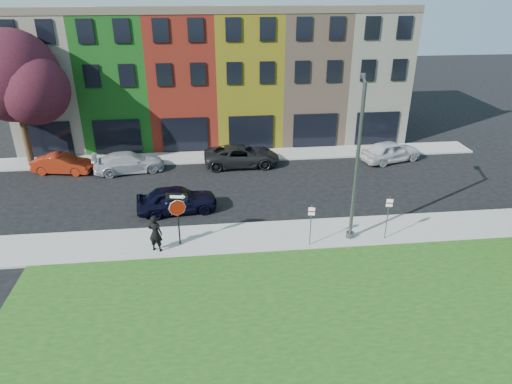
{
  "coord_description": "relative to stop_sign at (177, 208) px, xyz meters",
  "views": [
    {
      "loc": [
        -3.25,
        -17.31,
        12.34
      ],
      "look_at": [
        -0.93,
        4.0,
        2.18
      ],
      "focal_mm": 32.0,
      "sensor_mm": 36.0,
      "label": 1
    }
  ],
  "objects": [
    {
      "name": "parked_car_silver",
      "position": [
        -3.9,
        10.23,
        -1.46
      ],
      "size": [
        3.74,
        5.51,
        1.39
      ],
      "primitive_type": "imported",
      "rotation": [
        0.0,
        0.0,
        1.76
      ],
      "color": "#B5B4B9",
      "rests_on": "ground"
    },
    {
      "name": "sedan_near",
      "position": [
        -0.31,
        3.82,
        -1.38
      ],
      "size": [
        2.96,
        4.99,
        1.55
      ],
      "primitive_type": "imported",
      "rotation": [
        0.0,
        0.0,
        1.7
      ],
      "color": "black",
      "rests_on": "ground"
    },
    {
      "name": "rowhouse_block",
      "position": [
        2.43,
        18.55,
        2.84
      ],
      "size": [
        30.0,
        10.12,
        10.0
      ],
      "color": "beige",
      "rests_on": "ground"
    },
    {
      "name": "sidewalk_far",
      "position": [
        1.93,
        12.37,
        -2.09
      ],
      "size": [
        40.0,
        2.4,
        0.12
      ],
      "primitive_type": "cube",
      "color": "gray",
      "rests_on": "ground"
    },
    {
      "name": "man",
      "position": [
        -1.11,
        -0.44,
        -1.07
      ],
      "size": [
        0.98,
        0.89,
        1.92
      ],
      "primitive_type": "imported",
      "rotation": [
        0.0,
        0.0,
        2.81
      ],
      "color": "black",
      "rests_on": "sidewalk_near"
    },
    {
      "name": "parking_sign_b",
      "position": [
        10.46,
        -0.55,
        -0.56
      ],
      "size": [
        0.32,
        0.11,
        2.37
      ],
      "rotation": [
        0.0,
        0.0,
        -0.17
      ],
      "color": "#4D5053",
      "rests_on": "sidewalk_near"
    },
    {
      "name": "parked_car_white",
      "position": [
        14.9,
        10.2,
        -1.38
      ],
      "size": [
        4.32,
        5.51,
        1.53
      ],
      "primitive_type": "imported",
      "rotation": [
        0.0,
        0.0,
        1.87
      ],
      "color": "silver",
      "rests_on": "ground"
    },
    {
      "name": "street_lamp",
      "position": [
        8.75,
        -0.06,
        2.01
      ],
      "size": [
        0.96,
        2.52,
        8.01
      ],
      "rotation": [
        0.0,
        0.0,
        -0.27
      ],
      "color": "#4D5053",
      "rests_on": "sidewalk_near"
    },
    {
      "name": "parked_car_red",
      "position": [
        -8.42,
        10.53,
        -1.49
      ],
      "size": [
        2.74,
        4.48,
        1.32
      ],
      "primitive_type": "imported",
      "rotation": [
        0.0,
        0.0,
        1.4
      ],
      "color": "maroon",
      "rests_on": "ground"
    },
    {
      "name": "ground",
      "position": [
        4.93,
        -2.63,
        -2.15
      ],
      "size": [
        120.0,
        120.0,
        0.0
      ],
      "primitive_type": "plane",
      "color": "black",
      "rests_on": "ground"
    },
    {
      "name": "tree_purple",
      "position": [
        -10.86,
        11.98,
        4.12
      ],
      "size": [
        7.26,
        6.35,
        9.33
      ],
      "color": "black",
      "rests_on": "sidewalk_far"
    },
    {
      "name": "parked_car_dark",
      "position": [
        3.96,
        10.53,
        -1.4
      ],
      "size": [
        2.57,
        5.4,
        1.49
      ],
      "primitive_type": "imported",
      "rotation": [
        0.0,
        0.0,
        1.58
      ],
      "color": "black",
      "rests_on": "ground"
    },
    {
      "name": "sidewalk_near",
      "position": [
        6.93,
        0.37,
        -2.09
      ],
      "size": [
        40.0,
        3.0,
        0.12
      ],
      "primitive_type": "cube",
      "color": "gray",
      "rests_on": "ground"
    },
    {
      "name": "parking_sign_a",
      "position": [
        6.48,
        -0.74,
        -0.65
      ],
      "size": [
        0.32,
        0.12,
        2.2
      ],
      "rotation": [
        0.0,
        0.0,
        -0.24
      ],
      "color": "#4D5053",
      "rests_on": "sidewalk_near"
    },
    {
      "name": "stop_sign",
      "position": [
        0.0,
        0.0,
        0.0
      ],
      "size": [
        1.04,
        0.22,
        2.84
      ],
      "rotation": [
        0.0,
        0.0,
        -0.17
      ],
      "color": "black",
      "rests_on": "sidewalk_near"
    }
  ]
}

